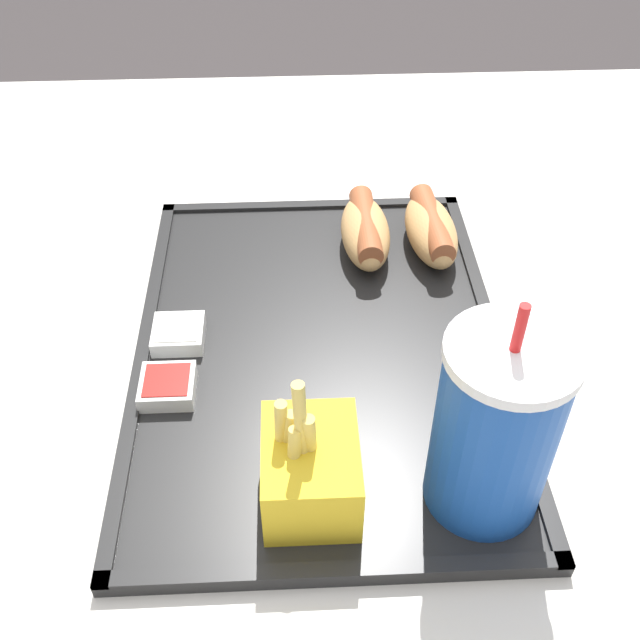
# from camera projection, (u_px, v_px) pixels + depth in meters

# --- Properties ---
(dining_table) EXTENTS (1.19, 1.03, 0.76)m
(dining_table) POSITION_uv_depth(u_px,v_px,m) (310.00, 589.00, 0.91)
(dining_table) COLOR beige
(dining_table) RESTS_ON ground_plane
(food_tray) EXTENTS (0.45, 0.32, 0.01)m
(food_tray) POSITION_uv_depth(u_px,v_px,m) (320.00, 349.00, 0.67)
(food_tray) COLOR black
(food_tray) RESTS_ON dining_table
(soda_cup) EXTENTS (0.09, 0.09, 0.18)m
(soda_cup) POSITION_uv_depth(u_px,v_px,m) (495.00, 428.00, 0.50)
(soda_cup) COLOR #194CA5
(soda_cup) RESTS_ON food_tray
(hot_dog_far) EXTENTS (0.12, 0.05, 0.04)m
(hot_dog_far) POSITION_uv_depth(u_px,v_px,m) (431.00, 229.00, 0.75)
(hot_dog_far) COLOR tan
(hot_dog_far) RESTS_ON food_tray
(hot_dog_near) EXTENTS (0.12, 0.05, 0.04)m
(hot_dog_near) POSITION_uv_depth(u_px,v_px,m) (365.00, 231.00, 0.75)
(hot_dog_near) COLOR tan
(hot_dog_near) RESTS_ON food_tray
(fries_carton) EXTENTS (0.09, 0.07, 0.12)m
(fries_carton) POSITION_uv_depth(u_px,v_px,m) (305.00, 469.00, 0.53)
(fries_carton) COLOR gold
(fries_carton) RESTS_ON food_tray
(sauce_cup_mayo) EXTENTS (0.04, 0.04, 0.02)m
(sauce_cup_mayo) POSITION_uv_depth(u_px,v_px,m) (178.00, 333.00, 0.66)
(sauce_cup_mayo) COLOR silver
(sauce_cup_mayo) RESTS_ON food_tray
(sauce_cup_ketchup) EXTENTS (0.04, 0.04, 0.02)m
(sauce_cup_ketchup) POSITION_uv_depth(u_px,v_px,m) (168.00, 386.00, 0.62)
(sauce_cup_ketchup) COLOR silver
(sauce_cup_ketchup) RESTS_ON food_tray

